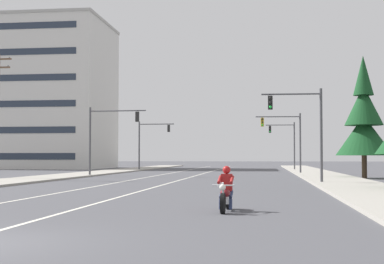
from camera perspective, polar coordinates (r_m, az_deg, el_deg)
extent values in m
cube|color=beige|center=(56.38, 0.80, -4.25)|extent=(0.16, 100.00, 0.01)
cube|color=beige|center=(56.90, -2.85, -4.23)|extent=(0.16, 100.00, 0.01)
cube|color=#9E998E|center=(51.29, 13.05, -4.29)|extent=(4.40, 110.00, 0.14)
cube|color=#9E998E|center=(53.87, -11.53, -4.22)|extent=(4.40, 110.00, 0.14)
cylinder|color=black|center=(17.81, 3.08, -7.12)|extent=(0.15, 0.65, 0.64)
cylinder|color=black|center=(19.34, 3.65, -6.74)|extent=(0.15, 0.65, 0.64)
cylinder|color=silver|center=(17.89, 3.12, -6.08)|extent=(0.09, 0.33, 0.68)
sphere|color=white|center=(17.73, 3.06, -5.52)|extent=(0.20, 0.20, 0.20)
cylinder|color=silver|center=(17.92, 3.14, -5.32)|extent=(0.70, 0.08, 0.04)
ellipsoid|color=maroon|center=(18.44, 3.33, -6.08)|extent=(0.35, 0.58, 0.28)
cube|color=silver|center=(18.57, 3.38, -6.77)|extent=(0.26, 0.45, 0.24)
cube|color=black|center=(18.88, 3.49, -6.18)|extent=(0.31, 0.53, 0.12)
cube|color=maroon|center=(19.27, 3.63, -5.87)|extent=(0.22, 0.37, 0.08)
cylinder|color=silver|center=(18.99, 3.10, -6.89)|extent=(0.11, 0.55, 0.08)
cube|color=maroon|center=(18.82, 3.47, -5.03)|extent=(0.37, 0.26, 0.56)
sphere|color=#B21919|center=(18.78, 3.46, -3.79)|extent=(0.26, 0.26, 0.26)
cylinder|color=navy|center=(18.68, 3.85, -6.22)|extent=(0.16, 0.45, 0.30)
cylinder|color=navy|center=(18.52, 3.86, -7.18)|extent=(0.12, 0.16, 0.35)
cylinder|color=maroon|center=(18.53, 3.99, -4.76)|extent=(0.13, 0.53, 0.27)
cylinder|color=navy|center=(18.72, 3.00, -6.21)|extent=(0.16, 0.45, 0.30)
cylinder|color=navy|center=(18.56, 2.87, -7.17)|extent=(0.12, 0.16, 0.35)
cylinder|color=maroon|center=(18.58, 2.76, -4.76)|extent=(0.13, 0.53, 0.27)
cylinder|color=#47474C|center=(38.02, 12.75, -0.39)|extent=(0.18, 0.18, 6.20)
cylinder|color=#47474C|center=(38.03, 9.82, 3.74)|extent=(3.85, 0.20, 0.11)
cube|color=black|center=(37.91, 7.80, 2.91)|extent=(0.31, 0.25, 0.90)
sphere|color=black|center=(37.78, 7.80, 3.39)|extent=(0.18, 0.18, 0.18)
sphere|color=black|center=(37.75, 7.81, 2.93)|extent=(0.18, 0.18, 0.18)
sphere|color=green|center=(37.73, 7.81, 2.48)|extent=(0.18, 0.18, 0.18)
cylinder|color=#47474C|center=(52.24, -10.12, -0.96)|extent=(0.18, 0.18, 6.20)
cylinder|color=#47474C|center=(51.55, -7.40, 2.10)|extent=(5.16, 0.36, 0.11)
cube|color=black|center=(51.00, -5.47, 1.52)|extent=(0.31, 0.25, 0.90)
sphere|color=black|center=(51.17, -5.42, 1.85)|extent=(0.18, 0.18, 0.18)
sphere|color=black|center=(51.15, -5.42, 1.51)|extent=(0.18, 0.18, 0.18)
sphere|color=green|center=(51.13, -5.43, 1.18)|extent=(0.18, 0.18, 0.18)
cylinder|color=#47474C|center=(59.41, 10.73, -1.13)|extent=(0.18, 0.18, 6.20)
cylinder|color=#47474C|center=(59.30, 8.54, 1.51)|extent=(4.52, 0.39, 0.11)
cube|color=#B79319|center=(59.15, 7.01, 0.98)|extent=(0.31, 0.26, 0.90)
sphere|color=black|center=(59.02, 7.02, 1.28)|extent=(0.18, 0.18, 0.18)
sphere|color=black|center=(59.00, 7.02, 0.99)|extent=(0.18, 0.18, 0.18)
sphere|color=green|center=(58.98, 7.02, 0.70)|extent=(0.18, 0.18, 0.18)
cylinder|color=#47474C|center=(72.57, -5.28, -1.40)|extent=(0.18, 0.18, 6.20)
cylinder|color=#47474C|center=(72.16, -3.55, 0.79)|extent=(4.46, 0.23, 0.11)
cube|color=black|center=(71.82, -2.33, 0.36)|extent=(0.31, 0.25, 0.90)
sphere|color=black|center=(71.99, -2.31, 0.59)|extent=(0.18, 0.18, 0.18)
sphere|color=black|center=(71.97, -2.31, 0.36)|extent=(0.18, 0.18, 0.18)
sphere|color=green|center=(71.96, -2.31, 0.12)|extent=(0.18, 0.18, 0.18)
cylinder|color=#47474C|center=(74.86, 10.16, -1.40)|extent=(0.18, 0.18, 6.20)
cylinder|color=#47474C|center=(74.87, 8.75, 0.69)|extent=(3.65, 0.15, 0.11)
cube|color=black|center=(74.80, 7.77, 0.27)|extent=(0.30, 0.24, 0.90)
sphere|color=black|center=(74.66, 7.77, 0.50)|extent=(0.18, 0.18, 0.18)
sphere|color=black|center=(74.64, 7.77, 0.27)|extent=(0.18, 0.18, 0.18)
sphere|color=green|center=(74.63, 7.77, 0.04)|extent=(0.18, 0.18, 0.18)
cylinder|color=slate|center=(46.96, -17.73, 7.07)|extent=(0.08, 0.08, 0.12)
cylinder|color=slate|center=(46.90, -17.84, 6.28)|extent=(0.08, 0.08, 0.12)
cylinder|color=#423023|center=(48.46, 16.79, -3.34)|extent=(0.41, 0.41, 1.86)
cone|color=#14421E|center=(48.48, 16.75, -0.31)|extent=(4.55, 4.55, 3.26)
cone|color=#14421E|center=(48.63, 16.71, 2.57)|extent=(3.10, 3.10, 3.26)
cone|color=#14421E|center=(48.90, 16.68, 5.43)|extent=(1.64, 1.64, 3.26)
cube|color=silver|center=(90.24, -15.80, 3.39)|extent=(23.35, 15.71, 21.64)
cube|color=#ABA9A3|center=(92.00, -15.72, 10.23)|extent=(23.59, 15.95, 0.40)
cube|color=#283342|center=(82.59, -18.01, -2.32)|extent=(19.61, 0.06, 0.90)
cube|color=#283342|center=(82.67, -17.98, 0.19)|extent=(19.61, 0.06, 0.90)
cube|color=#283342|center=(82.90, -17.95, 2.68)|extent=(19.61, 0.06, 0.90)
cube|color=#283342|center=(83.30, -17.91, 5.15)|extent=(19.61, 0.06, 0.90)
cube|color=#283342|center=(83.84, -17.88, 7.59)|extent=(19.61, 0.06, 0.90)
cube|color=#283342|center=(84.54, -17.85, 10.00)|extent=(19.61, 0.06, 0.90)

